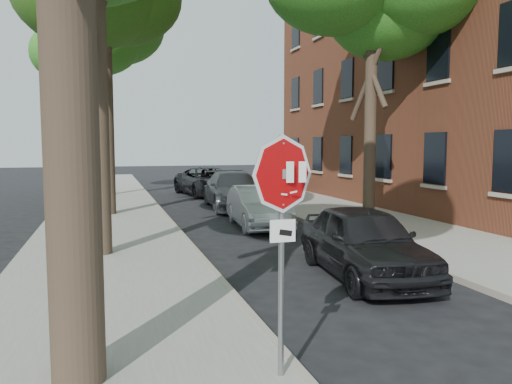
% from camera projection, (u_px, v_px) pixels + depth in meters
% --- Properties ---
extents(ground, '(120.00, 120.00, 0.00)m').
position_uv_depth(ground, '(339.00, 377.00, 5.65)').
color(ground, black).
rests_on(ground, ground).
extents(sidewalk_left, '(4.00, 55.00, 0.12)m').
position_uv_depth(sidewalk_left, '(107.00, 224.00, 16.37)').
color(sidewalk_left, gray).
rests_on(sidewalk_left, ground).
extents(sidewalk_right, '(4.00, 55.00, 0.12)m').
position_uv_depth(sidewalk_right, '(342.00, 213.00, 18.81)').
color(sidewalk_right, gray).
rests_on(sidewalk_right, ground).
extents(curb_left, '(0.12, 55.00, 0.13)m').
position_uv_depth(curb_left, '(170.00, 221.00, 16.96)').
color(curb_left, '#9E9384').
rests_on(curb_left, ground).
extents(curb_right, '(0.12, 55.00, 0.13)m').
position_uv_depth(curb_right, '(291.00, 215.00, 18.22)').
color(curb_right, '#9E9384').
rests_on(curb_right, ground).
extents(apartment_building, '(12.20, 20.20, 15.30)m').
position_uv_depth(apartment_building, '(486.00, 32.00, 22.30)').
color(apartment_building, brown).
rests_on(apartment_building, ground).
extents(stop_sign, '(0.76, 0.34, 2.61)m').
position_uv_depth(stop_sign, '(282.00, 209.00, 5.25)').
color(stop_sign, gray).
rests_on(stop_sign, sidewalk_left).
extents(tree_far, '(5.29, 4.91, 9.33)m').
position_uv_depth(tree_far, '(98.00, 51.00, 24.33)').
color(tree_far, black).
rests_on(tree_far, sidewalk_left).
extents(tree_right, '(5.29, 4.91, 9.33)m').
position_uv_depth(tree_right, '(371.00, 5.00, 16.33)').
color(tree_right, black).
rests_on(tree_right, sidewalk_right).
extents(car_a, '(2.08, 4.32, 1.42)m').
position_uv_depth(car_a, '(364.00, 242.00, 9.91)').
color(car_a, black).
rests_on(car_a, ground).
extents(car_b, '(1.68, 4.11, 1.33)m').
position_uv_depth(car_b, '(258.00, 207.00, 15.88)').
color(car_b, '#A2A5A9').
rests_on(car_b, ground).
extents(car_c, '(2.50, 5.41, 1.53)m').
position_uv_depth(car_c, '(234.00, 190.00, 20.73)').
color(car_c, '#55565B').
rests_on(car_c, ground).
extents(car_d, '(3.10, 5.58, 1.47)m').
position_uv_depth(car_d, '(208.00, 181.00, 26.07)').
color(car_d, black).
rests_on(car_d, ground).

